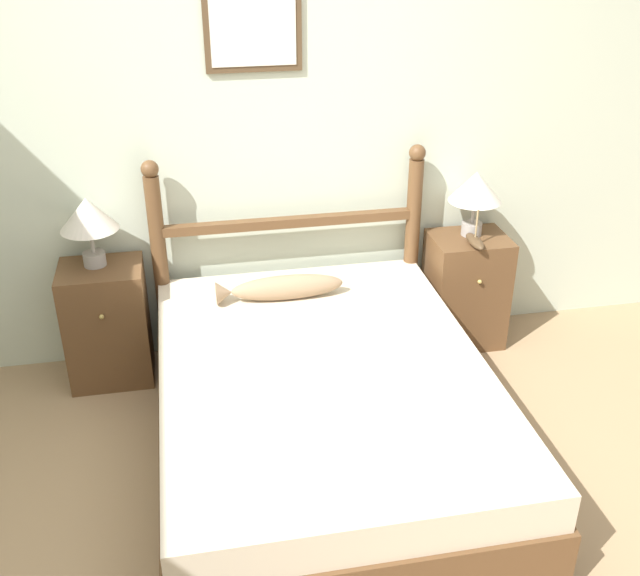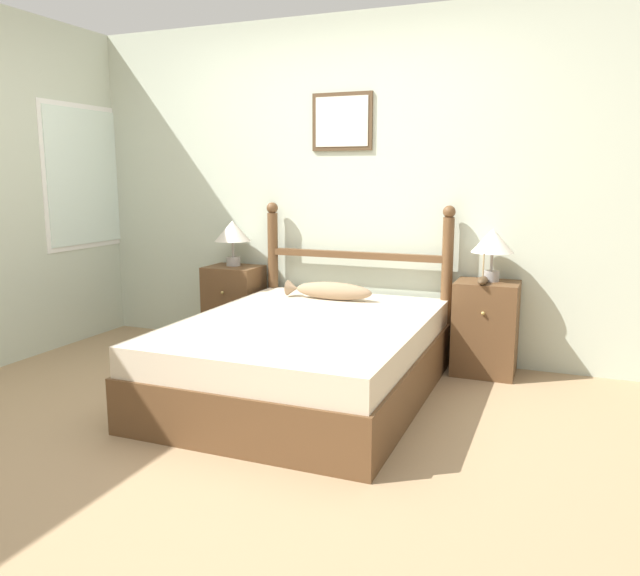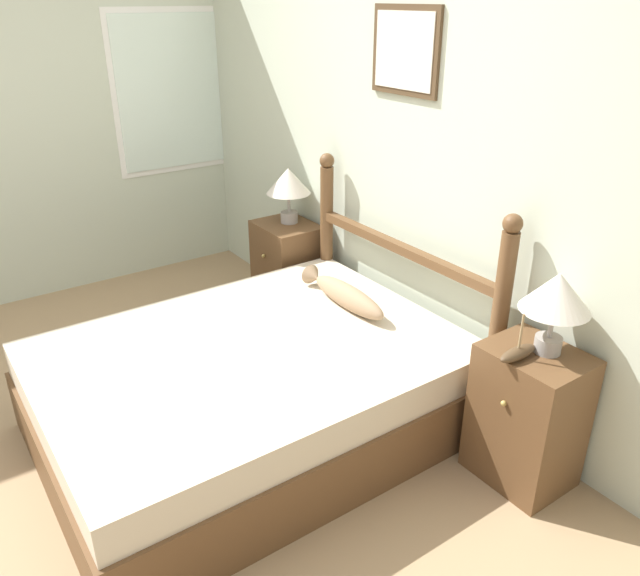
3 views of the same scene
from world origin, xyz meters
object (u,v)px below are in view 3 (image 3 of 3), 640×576
at_px(nightstand_left, 288,270).
at_px(table_lamp_right, 557,295).
at_px(table_lamp_left, 288,183).
at_px(bed, 252,389).
at_px(model_boat, 518,353).
at_px(nightstand_right, 527,416).
at_px(fish_pillow, 344,294).

relative_size(nightstand_left, table_lamp_right, 1.80).
bearing_deg(table_lamp_left, nightstand_left, -61.33).
distance_m(nightstand_left, table_lamp_left, 0.59).
distance_m(nightstand_left, table_lamp_right, 2.09).
bearing_deg(bed, model_boat, 36.87).
bearing_deg(bed, nightstand_right, 40.21).
bearing_deg(fish_pillow, table_lamp_left, 165.66).
bearing_deg(model_boat, table_lamp_right, 76.05).
relative_size(nightstand_left, model_boat, 3.15).
distance_m(table_lamp_right, fish_pillow, 1.19).
relative_size(nightstand_left, table_lamp_left, 1.80).
bearing_deg(nightstand_right, model_boat, -100.38).
bearing_deg(fish_pillow, bed, -81.40).
bearing_deg(table_lamp_right, bed, -139.07).
relative_size(model_boat, fish_pillow, 0.32).
height_order(table_lamp_right, fish_pillow, table_lamp_right).
relative_size(nightstand_right, table_lamp_right, 1.80).
xyz_separation_m(table_lamp_left, fish_pillow, (0.92, -0.23, -0.37)).
xyz_separation_m(nightstand_right, table_lamp_left, (-2.01, 0.03, 0.59)).
bearing_deg(nightstand_right, bed, -139.79).
bearing_deg(nightstand_right, fish_pillow, -169.63).
relative_size(table_lamp_left, model_boat, 1.75).
bearing_deg(model_boat, nightstand_right, 79.62).
distance_m(bed, nightstand_right, 1.31).
height_order(nightstand_left, nightstand_right, same).
distance_m(table_lamp_right, model_boat, 0.28).
bearing_deg(table_lamp_left, nightstand_right, -0.98).
distance_m(bed, table_lamp_left, 1.50).
distance_m(nightstand_left, fish_pillow, 0.95).
bearing_deg(nightstand_left, table_lamp_right, 1.02).
relative_size(bed, nightstand_right, 3.03).
relative_size(nightstand_right, table_lamp_left, 1.80).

